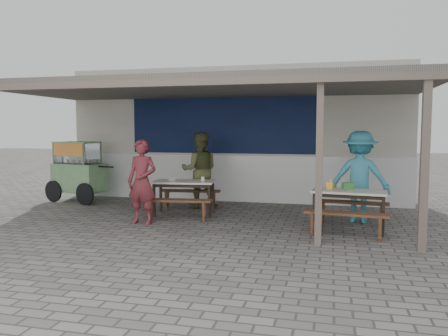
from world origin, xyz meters
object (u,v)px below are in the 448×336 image
(bench_left_street, at_px, (177,205))
(patron_right_table, at_px, (360,177))
(table_right, at_px, (349,195))
(vendor_cart, at_px, (78,169))
(patron_street_side, at_px, (142,182))
(bench_right_wall, at_px, (351,207))
(table_left, at_px, (184,184))
(bench_left_wall, at_px, (190,195))
(patron_wall_side, at_px, (200,170))
(condiment_bowl, at_px, (172,180))
(donation_box, at_px, (348,186))
(condiment_jar, at_px, (203,179))
(tissue_box, at_px, (330,185))
(bench_right_street, at_px, (346,219))

(bench_left_street, distance_m, patron_right_table, 3.73)
(table_right, xyz_separation_m, vendor_cart, (-6.69, 1.75, 0.18))
(patron_street_side, bearing_deg, patron_right_table, 21.07)
(table_right, distance_m, bench_right_wall, 0.70)
(table_left, relative_size, table_right, 1.01)
(bench_left_wall, relative_size, bench_right_wall, 1.00)
(patron_street_side, height_order, patron_wall_side, patron_wall_side)
(table_left, height_order, condiment_bowl, condiment_bowl)
(condiment_bowl, bearing_deg, bench_right_wall, -0.33)
(table_left, xyz_separation_m, bench_left_wall, (-0.09, 0.69, -0.33))
(bench_left_street, xyz_separation_m, donation_box, (3.34, 0.10, 0.48))
(bench_right_wall, relative_size, patron_street_side, 0.86)
(condiment_jar, xyz_separation_m, condiment_bowl, (-0.64, -0.17, -0.02))
(patron_wall_side, xyz_separation_m, condiment_jar, (0.32, -0.82, -0.11))
(bench_left_wall, relative_size, donation_box, 7.24)
(patron_right_table, distance_m, tissue_box, 0.84)
(bench_left_wall, relative_size, condiment_bowl, 6.54)
(table_left, bearing_deg, table_right, -19.03)
(bench_right_wall, bearing_deg, donation_box, -93.94)
(bench_right_street, bearing_deg, table_left, 165.21)
(tissue_box, bearing_deg, table_right, -33.57)
(table_right, distance_m, patron_wall_side, 3.75)
(patron_right_table, bearing_deg, patron_wall_side, -6.19)
(condiment_bowl, bearing_deg, bench_left_street, -61.66)
(table_left, distance_m, condiment_jar, 0.43)
(table_right, height_order, patron_wall_side, patron_wall_side)
(table_left, relative_size, bench_left_wall, 0.97)
(bench_left_wall, bearing_deg, table_left, -90.00)
(bench_left_street, height_order, tissue_box, tissue_box)
(condiment_bowl, bearing_deg, table_left, 16.30)
(table_left, xyz_separation_m, bench_left_street, (0.09, -0.69, -0.33))
(bench_right_wall, xyz_separation_m, vendor_cart, (-6.76, 1.14, 0.51))
(patron_right_table, height_order, condiment_jar, patron_right_table)
(table_right, relative_size, donation_box, 6.96)
(bench_left_wall, bearing_deg, patron_right_table, -15.85)
(bench_left_street, bearing_deg, patron_right_table, 5.47)
(patron_street_side, distance_m, patron_wall_side, 2.08)
(bench_right_wall, xyz_separation_m, condiment_jar, (-3.12, 0.20, 0.46))
(patron_right_table, bearing_deg, bench_left_wall, -2.22)
(bench_left_wall, height_order, condiment_bowl, condiment_bowl)
(bench_right_street, xyz_separation_m, condiment_jar, (-2.98, 1.43, 0.46))
(table_left, xyz_separation_m, patron_right_table, (3.68, 0.13, 0.25))
(patron_street_side, xyz_separation_m, patron_wall_side, (0.58, 2.00, 0.06))
(bench_right_wall, relative_size, condiment_bowl, 6.54)
(vendor_cart, relative_size, condiment_bowl, 9.12)
(bench_left_street, height_order, bench_right_street, same)
(table_left, xyz_separation_m, vendor_cart, (-3.24, 1.04, 0.18))
(bench_right_wall, bearing_deg, table_right, -90.00)
(bench_left_wall, relative_size, patron_right_table, 0.78)
(condiment_bowl, bearing_deg, patron_right_table, 2.96)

